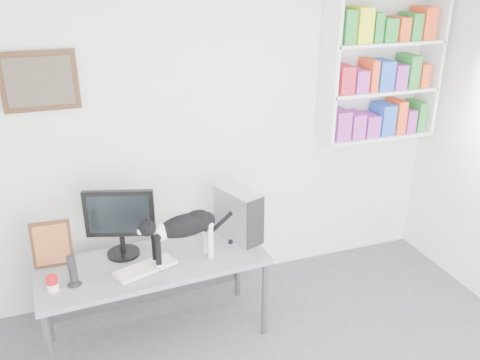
# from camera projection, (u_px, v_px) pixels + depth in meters

# --- Properties ---
(room) EXTENTS (4.01, 4.01, 2.70)m
(room) POSITION_uv_depth(u_px,v_px,m) (343.00, 260.00, 2.43)
(room) COLOR #5B5A60
(room) RESTS_ON ground
(bookshelf) EXTENTS (1.03, 0.28, 1.24)m
(bookshelf) POSITION_uv_depth(u_px,v_px,m) (382.00, 67.00, 4.26)
(bookshelf) COLOR white
(bookshelf) RESTS_ON room
(wall_art) EXTENTS (0.52, 0.04, 0.42)m
(wall_art) POSITION_uv_depth(u_px,v_px,m) (39.00, 81.00, 3.52)
(wall_art) COLOR #492D17
(wall_art) RESTS_ON room
(desk) EXTENTS (1.66, 0.72, 0.68)m
(desk) POSITION_uv_depth(u_px,v_px,m) (156.00, 300.00, 3.79)
(desk) COLOR gray
(desk) RESTS_ON room
(monitor) EXTENTS (0.54, 0.37, 0.53)m
(monitor) POSITION_uv_depth(u_px,v_px,m) (120.00, 223.00, 3.64)
(monitor) COLOR black
(monitor) RESTS_ON desk
(keyboard) EXTENTS (0.46, 0.30, 0.03)m
(keyboard) POSITION_uv_depth(u_px,v_px,m) (145.00, 268.00, 3.55)
(keyboard) COLOR silver
(keyboard) RESTS_ON desk
(pc_tower) EXTENTS (0.30, 0.44, 0.40)m
(pc_tower) POSITION_uv_depth(u_px,v_px,m) (238.00, 214.00, 3.90)
(pc_tower) COLOR #B7B7BC
(pc_tower) RESTS_ON desk
(speaker) EXTENTS (0.12, 0.12, 0.23)m
(speaker) POSITION_uv_depth(u_px,v_px,m) (73.00, 270.00, 3.35)
(speaker) COLOR black
(speaker) RESTS_ON desk
(leaning_print) EXTENTS (0.28, 0.12, 0.34)m
(leaning_print) POSITION_uv_depth(u_px,v_px,m) (52.00, 243.00, 3.56)
(leaning_print) COLOR #492D17
(leaning_print) RESTS_ON desk
(soup_can) EXTENTS (0.09, 0.09, 0.11)m
(soup_can) POSITION_uv_depth(u_px,v_px,m) (52.00, 284.00, 3.31)
(soup_can) COLOR red
(soup_can) RESTS_ON desk
(cat) EXTENTS (0.66, 0.26, 0.39)m
(cat) POSITION_uv_depth(u_px,v_px,m) (185.00, 238.00, 3.58)
(cat) COLOR black
(cat) RESTS_ON desk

